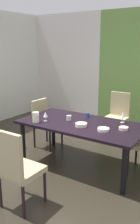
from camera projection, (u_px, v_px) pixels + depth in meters
name	position (u px, v px, depth m)	size (l,w,h in m)	color
ground_plane	(45.00, 168.00, 4.04)	(5.41, 6.07, 0.02)	#2D281E
back_panel_interior	(66.00, 65.00, 6.96)	(2.13, 0.10, 2.73)	silver
dining_table	(82.00, 127.00, 3.97)	(1.98, 1.04, 0.72)	black
chair_head_far	(117.00, 114.00, 5.11)	(0.44, 0.45, 0.98)	tan
chair_head_near	(16.00, 166.00, 2.89)	(0.44, 0.44, 1.01)	tan
chair_left_far	(45.00, 120.00, 4.79)	(0.45, 0.44, 0.91)	tan
wine_glass_north	(45.00, 115.00, 4.02)	(0.08, 0.08, 0.15)	silver
wine_glass_south	(123.00, 115.00, 3.93)	(0.07, 0.07, 0.17)	silver
serving_bowl_near_window	(81.00, 125.00, 3.77)	(0.18, 0.18, 0.05)	white
serving_bowl_right	(124.00, 128.00, 3.62)	(0.14, 0.14, 0.04)	beige
serving_bowl_rear	(103.00, 130.00, 3.57)	(0.17, 0.17, 0.04)	white
cup_corner	(69.00, 118.00, 4.07)	(0.08, 0.08, 0.08)	silver
cup_west	(88.00, 115.00, 4.27)	(0.06, 0.06, 0.07)	#2A4787
pitcher_left	(36.00, 117.00, 3.97)	(0.12, 0.11, 0.16)	white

